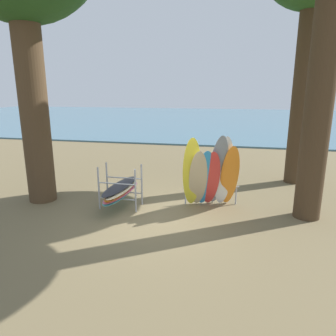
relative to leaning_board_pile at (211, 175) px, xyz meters
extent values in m
plane|color=brown|center=(-1.33, -1.14, -0.99)|extent=(80.00, 80.00, 0.00)
cube|color=#477084|center=(-1.33, 27.97, -0.94)|extent=(80.00, 36.00, 0.10)
cylinder|color=#4C3823|center=(-5.20, -0.40, 2.22)|extent=(0.82, 0.82, 6.40)
cylinder|color=#42301E|center=(2.62, -0.10, 2.75)|extent=(0.69, 0.69, 7.48)
cylinder|color=#42301E|center=(2.81, 3.29, 2.45)|extent=(0.63, 0.63, 6.87)
ellipsoid|color=yellow|center=(-0.53, -0.16, 0.09)|extent=(0.64, 0.88, 2.15)
ellipsoid|color=#C6B289|center=(-0.36, -0.11, -0.09)|extent=(0.66, 0.92, 1.79)
ellipsoid|color=#2D8ED1|center=(-0.18, -0.06, -0.09)|extent=(0.73, 0.95, 1.79)
ellipsoid|color=red|center=(0.00, -0.01, -0.10)|extent=(0.70, 0.93, 1.77)
ellipsoid|color=gray|center=(0.17, 0.05, 0.12)|extent=(0.78, 1.06, 2.21)
ellipsoid|color=white|center=(0.35, 0.10, 0.10)|extent=(0.66, 0.84, 2.17)
ellipsoid|color=orange|center=(0.52, 0.15, -0.03)|extent=(0.68, 0.89, 1.91)
cylinder|color=#9EA0A5|center=(-0.75, 0.14, -0.71)|extent=(0.04, 0.04, 0.55)
cylinder|color=#9EA0A5|center=(0.74, 0.45, -0.71)|extent=(0.04, 0.04, 0.55)
cylinder|color=#9EA0A5|center=(0.00, 0.30, -0.44)|extent=(1.65, 0.39, 0.04)
cylinder|color=#9EA0A5|center=(-3.12, -0.75, -0.36)|extent=(0.05, 0.05, 1.25)
cylinder|color=#9EA0A5|center=(-2.02, -0.75, -0.36)|extent=(0.05, 0.05, 1.25)
cylinder|color=#9EA0A5|center=(-3.12, -0.15, -0.36)|extent=(0.05, 0.05, 1.25)
cylinder|color=#9EA0A5|center=(-2.02, -0.15, -0.36)|extent=(0.05, 0.05, 1.25)
cylinder|color=#9EA0A5|center=(-2.57, -0.75, -0.64)|extent=(1.10, 0.04, 0.04)
cylinder|color=#9EA0A5|center=(-2.57, -0.75, -0.19)|extent=(1.10, 0.04, 0.04)
cylinder|color=#9EA0A5|center=(-2.57, -0.15, -0.64)|extent=(1.10, 0.04, 0.04)
cylinder|color=#9EA0A5|center=(-2.57, -0.15, -0.19)|extent=(1.10, 0.04, 0.04)
ellipsoid|color=#38B2AD|center=(-2.61, -0.45, -0.59)|extent=(0.57, 2.12, 0.06)
ellipsoid|color=pink|center=(-2.56, -0.45, -0.53)|extent=(0.66, 2.13, 0.06)
ellipsoid|color=orange|center=(-2.59, -0.45, -0.47)|extent=(0.50, 2.10, 0.06)
ellipsoid|color=#C6B289|center=(-2.54, -0.45, -0.41)|extent=(0.54, 2.11, 0.06)
ellipsoid|color=black|center=(-2.59, -0.45, -0.35)|extent=(0.64, 2.13, 0.06)
camera|label=1|loc=(0.59, -8.59, 2.40)|focal=33.12mm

